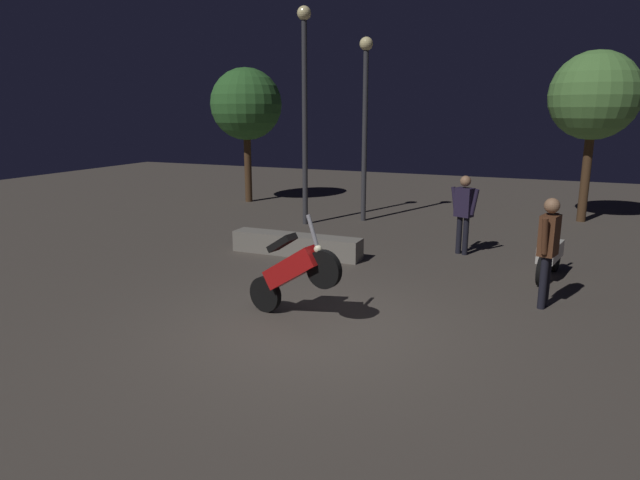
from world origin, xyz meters
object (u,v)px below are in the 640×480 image
(person_bystander_far, at_px, (464,208))
(person_rider_beside, at_px, (548,243))
(streetlamp_near, at_px, (305,92))
(streetlamp_far, at_px, (365,107))
(motorcycle_white_parked_left, at_px, (550,255))
(motorcycle_red_foreground, at_px, (293,271))

(person_bystander_far, bearing_deg, person_rider_beside, 52.83)
(person_rider_beside, height_order, streetlamp_near, streetlamp_near)
(streetlamp_far, bearing_deg, person_bystander_far, -40.41)
(motorcycle_white_parked_left, bearing_deg, motorcycle_red_foreground, 147.89)
(motorcycle_red_foreground, bearing_deg, person_rider_beside, 42.15)
(motorcycle_white_parked_left, xyz_separation_m, person_rider_beside, (-0.03, -1.72, 0.62))
(motorcycle_red_foreground, bearing_deg, streetlamp_far, 112.85)
(person_bystander_far, distance_m, streetlamp_far, 4.71)
(person_bystander_far, bearing_deg, streetlamp_near, -88.25)
(person_bystander_far, height_order, streetlamp_near, streetlamp_near)
(person_bystander_far, relative_size, streetlamp_far, 0.35)
(motorcycle_red_foreground, xyz_separation_m, streetlamp_near, (-2.82, 6.52, 2.78))
(motorcycle_red_foreground, distance_m, person_bystander_far, 5.19)
(streetlamp_near, bearing_deg, motorcycle_red_foreground, -66.62)
(motorcycle_red_foreground, relative_size, person_rider_beside, 0.94)
(motorcycle_white_parked_left, relative_size, streetlamp_near, 0.29)
(person_bystander_far, height_order, streetlamp_far, streetlamp_far)
(motorcycle_white_parked_left, height_order, person_bystander_far, person_bystander_far)
(motorcycle_white_parked_left, relative_size, streetlamp_far, 0.33)
(person_rider_beside, bearing_deg, motorcycle_red_foreground, -134.99)
(person_bystander_far, relative_size, streetlamp_near, 0.30)
(streetlamp_far, bearing_deg, person_rider_beside, -48.55)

